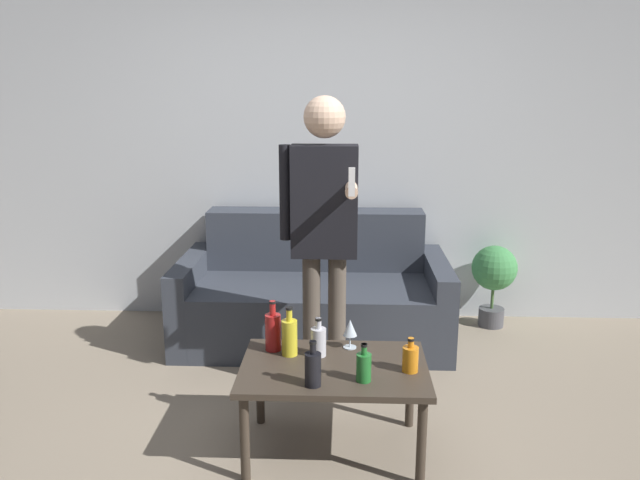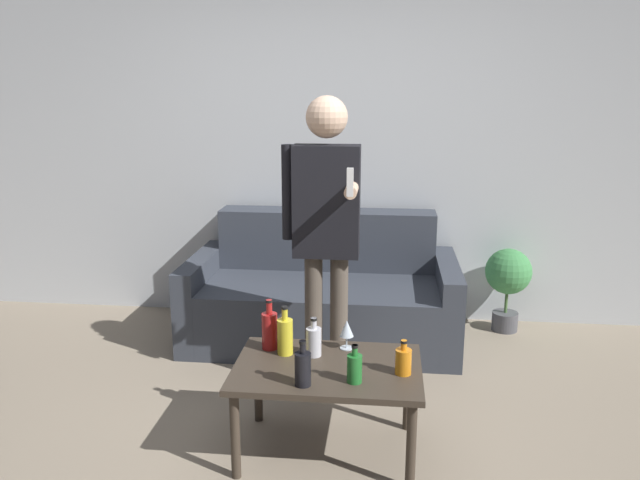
% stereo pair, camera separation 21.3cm
% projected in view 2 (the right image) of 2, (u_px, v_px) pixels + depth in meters
% --- Properties ---
extents(ground_plane, '(16.00, 16.00, 0.00)m').
position_uv_depth(ground_plane, '(288.00, 467.00, 2.92)').
color(ground_plane, gray).
extents(wall_back, '(8.00, 0.06, 2.70)m').
position_uv_depth(wall_back, '(330.00, 140.00, 4.60)').
color(wall_back, silver).
rests_on(wall_back, ground_plane).
extents(couch, '(1.84, 0.94, 0.86)m').
position_uv_depth(couch, '(323.00, 295.00, 4.38)').
color(couch, '#383D47').
rests_on(couch, ground_plane).
extents(coffee_table, '(0.88, 0.60, 0.45)m').
position_uv_depth(coffee_table, '(327.00, 376.00, 2.95)').
color(coffee_table, '#3D3328').
rests_on(coffee_table, ground_plane).
extents(bottle_orange, '(0.07, 0.07, 0.18)m').
position_uv_depth(bottle_orange, '(354.00, 368.00, 2.76)').
color(bottle_orange, '#23752D').
rests_on(bottle_orange, coffee_table).
extents(bottle_green, '(0.07, 0.07, 0.21)m').
position_uv_depth(bottle_green, '(303.00, 368.00, 2.73)').
color(bottle_green, black).
rests_on(bottle_green, coffee_table).
extents(bottle_dark, '(0.08, 0.08, 0.19)m').
position_uv_depth(bottle_dark, '(314.00, 341.00, 3.04)').
color(bottle_dark, silver).
rests_on(bottle_dark, coffee_table).
extents(bottle_yellow, '(0.08, 0.08, 0.25)m').
position_uv_depth(bottle_yellow, '(285.00, 335.00, 3.05)').
color(bottle_yellow, yellow).
rests_on(bottle_yellow, coffee_table).
extents(bottle_red, '(0.07, 0.07, 0.16)m').
position_uv_depth(bottle_red, '(403.00, 361.00, 2.84)').
color(bottle_red, orange).
rests_on(bottle_red, coffee_table).
extents(bottle_clear, '(0.08, 0.08, 0.26)m').
position_uv_depth(bottle_clear, '(270.00, 330.00, 3.11)').
color(bottle_clear, '#B21E1E').
rests_on(bottle_clear, coffee_table).
extents(wine_glass_near, '(0.07, 0.07, 0.15)m').
position_uv_depth(wine_glass_near, '(347.00, 329.00, 3.11)').
color(wine_glass_near, silver).
rests_on(wine_glass_near, coffee_table).
extents(person_standing_front, '(0.43, 0.42, 1.69)m').
position_uv_depth(person_standing_front, '(326.00, 219.00, 3.42)').
color(person_standing_front, brown).
rests_on(person_standing_front, ground_plane).
extents(potted_plant, '(0.33, 0.33, 0.61)m').
position_uv_depth(potted_plant, '(508.00, 277.00, 4.47)').
color(potted_plant, '#4C4C51').
rests_on(potted_plant, ground_plane).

